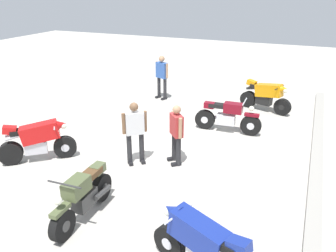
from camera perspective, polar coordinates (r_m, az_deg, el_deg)
The scene contains 10 objects.
ground_plane at distance 10.10m, azimuth -3.55°, elevation -2.98°, with size 40.00×40.00×0.00m, color #B7B2A8.
curb_edge at distance 9.20m, azimuth 23.29°, elevation -7.15°, with size 14.00×0.30×0.15m, color #9C978F.
motorcycle_olive_vintage at distance 7.08m, azimuth -13.87°, elevation -11.26°, with size 1.95×0.70×1.07m.
motorcycle_red_sportbike at distance 9.55m, azimuth -20.81°, elevation -2.16°, with size 1.39×1.63×1.14m.
motorcycle_orange_sportbike at distance 13.01m, azimuth 15.91°, elevation 4.91°, with size 0.91×1.91×1.14m.
motorcycle_maroon_cruiser at distance 10.86m, azimuth 9.81°, elevation 1.59°, with size 0.70×2.09×1.09m.
motorcycle_blue_sportbike at distance 5.66m, azimuth 5.71°, elevation -19.13°, with size 0.89×1.91×1.14m.
person_in_red_shirt at distance 8.70m, azimuth 1.39°, elevation -0.91°, with size 0.54×0.52×1.58m.
person_in_white_shirt at distance 8.73m, azimuth -5.52°, elevation -0.56°, with size 0.52×0.56×1.65m.
person_in_blue_shirt at distance 13.83m, azimuth -1.03°, elevation 8.54°, with size 0.45×0.65×1.74m.
Camera 1 is at (8.13, 4.13, 4.35)m, focal length 36.81 mm.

